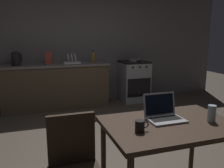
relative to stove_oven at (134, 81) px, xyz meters
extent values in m
plane|color=#473D33|center=(-1.22, -2.27, -0.46)|extent=(12.00, 12.00, 0.00)
cube|color=#5F5B5A|center=(-0.92, 0.35, 0.90)|extent=(6.40, 0.10, 2.72)
cube|color=#4C3D2D|center=(-1.74, 0.00, -0.02)|extent=(2.10, 0.60, 0.88)
cube|color=#66605B|center=(-1.74, 0.00, 0.44)|extent=(2.16, 0.64, 0.04)
cube|color=gray|center=(0.00, 0.00, -0.02)|extent=(0.60, 0.60, 0.88)
cube|color=black|center=(0.00, 0.00, 0.44)|extent=(0.60, 0.60, 0.04)
cube|color=black|center=(0.00, -0.30, -0.09)|extent=(0.54, 0.01, 0.40)
cylinder|color=black|center=(-0.16, -0.31, 0.36)|extent=(0.04, 0.02, 0.04)
cylinder|color=black|center=(0.00, -0.31, 0.36)|extent=(0.04, 0.02, 0.04)
cylinder|color=black|center=(0.16, -0.31, 0.36)|extent=(0.04, 0.02, 0.04)
cube|color=#332319|center=(-1.08, -3.24, 0.27)|extent=(1.14, 0.78, 0.04)
cylinder|color=#332319|center=(-1.59, -2.91, -0.10)|extent=(0.05, 0.05, 0.71)
cylinder|color=#332319|center=(-0.57, -2.91, -0.10)|extent=(0.05, 0.05, 0.71)
cube|color=#2D2116|center=(-1.93, -3.16, 0.23)|extent=(0.38, 0.04, 0.42)
cube|color=#99999E|center=(-1.09, -3.19, 0.30)|extent=(0.32, 0.22, 0.02)
cube|color=black|center=(-1.09, -3.18, 0.31)|extent=(0.28, 0.12, 0.00)
cube|color=#99999E|center=(-1.09, -3.06, 0.41)|extent=(0.32, 0.05, 0.21)
cube|color=black|center=(-1.09, -3.07, 0.41)|extent=(0.29, 0.04, 0.18)
cylinder|color=black|center=(-2.47, 0.00, 0.47)|extent=(0.18, 0.18, 0.02)
cylinder|color=black|center=(-2.47, 0.00, 0.59)|extent=(0.17, 0.17, 0.23)
cylinder|color=black|center=(-2.47, 0.00, 0.71)|extent=(0.10, 0.10, 0.02)
cube|color=black|center=(-2.37, 0.00, 0.60)|extent=(0.02, 0.02, 0.16)
cylinder|color=#8C601E|center=(-0.96, -0.05, 0.55)|extent=(0.07, 0.07, 0.18)
cone|color=#8C601E|center=(-0.96, -0.05, 0.67)|extent=(0.07, 0.07, 0.06)
cylinder|color=black|center=(-0.96, -0.05, 0.71)|extent=(0.03, 0.03, 0.02)
cylinder|color=gray|center=(0.01, -0.02, 0.47)|extent=(0.23, 0.23, 0.01)
torus|color=gray|center=(0.01, -0.02, 0.50)|extent=(0.25, 0.25, 0.02)
cylinder|color=black|center=(0.01, -0.22, 0.48)|extent=(0.02, 0.18, 0.02)
cylinder|color=black|center=(-1.41, -3.34, 0.34)|extent=(0.08, 0.08, 0.09)
torus|color=black|center=(-1.36, -3.34, 0.34)|extent=(0.05, 0.01, 0.05)
cylinder|color=#99B7C6|center=(-0.72, -3.33, 0.37)|extent=(0.07, 0.07, 0.15)
cube|color=#B2382D|center=(-1.86, 0.02, 0.58)|extent=(0.13, 0.05, 0.24)
cube|color=silver|center=(-1.40, 0.00, 0.47)|extent=(0.34, 0.26, 0.03)
cylinder|color=white|center=(-1.47, 0.00, 0.58)|extent=(0.04, 0.18, 0.18)
cylinder|color=white|center=(-1.40, 0.00, 0.58)|extent=(0.04, 0.18, 0.18)
cylinder|color=white|center=(-1.33, 0.00, 0.58)|extent=(0.04, 0.18, 0.18)
camera|label=1|loc=(-2.19, -4.97, 1.05)|focal=38.61mm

